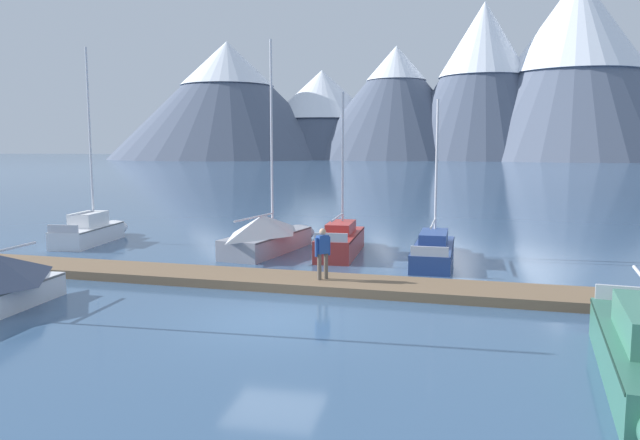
% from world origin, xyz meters
% --- Properties ---
extents(ground_plane, '(700.00, 700.00, 0.00)m').
position_xyz_m(ground_plane, '(0.00, 0.00, 0.00)').
color(ground_plane, '#38567A').
extents(mountain_west_summit, '(92.58, 92.58, 45.62)m').
position_xyz_m(mountain_west_summit, '(-80.20, 212.26, 23.59)').
color(mountain_west_summit, '#4C566B').
rests_on(mountain_west_summit, ground).
extents(mountain_central_massif, '(73.48, 73.48, 35.29)m').
position_xyz_m(mountain_central_massif, '(-44.78, 225.15, 18.88)').
color(mountain_central_massif, '#424C60').
rests_on(mountain_central_massif, ground).
extents(mountain_shoulder_ridge, '(70.82, 70.82, 42.49)m').
position_xyz_m(mountain_shoulder_ridge, '(-14.43, 216.84, 21.67)').
color(mountain_shoulder_ridge, '#4C566B').
rests_on(mountain_shoulder_ridge, ground).
extents(mountain_east_summit, '(64.34, 64.34, 56.58)m').
position_xyz_m(mountain_east_summit, '(17.22, 214.22, 29.83)').
color(mountain_east_summit, '#4C566B').
rests_on(mountain_east_summit, ground).
extents(mountain_rear_spur, '(84.43, 84.43, 64.62)m').
position_xyz_m(mountain_rear_spur, '(48.76, 214.85, 34.45)').
color(mountain_rear_spur, slate).
rests_on(mountain_rear_spur, ground).
extents(dock, '(29.08, 3.96, 0.30)m').
position_xyz_m(dock, '(0.00, 4.00, 0.15)').
color(dock, brown).
rests_on(dock, ground).
extents(sailboat_nearest_berth, '(1.97, 5.94, 9.31)m').
position_xyz_m(sailboat_nearest_berth, '(-12.37, 11.10, 0.59)').
color(sailboat_nearest_berth, white).
rests_on(sailboat_nearest_berth, ground).
extents(sailboat_mid_dock_port, '(3.10, 7.15, 9.24)m').
position_xyz_m(sailboat_mid_dock_port, '(-3.17, 10.33, 0.79)').
color(sailboat_mid_dock_port, '#93939E').
rests_on(sailboat_mid_dock_port, ground).
extents(sailboat_mid_dock_starboard, '(1.56, 5.83, 6.96)m').
position_xyz_m(sailboat_mid_dock_starboard, '(0.04, 10.50, 0.58)').
color(sailboat_mid_dock_starboard, '#B2332D').
rests_on(sailboat_mid_dock_starboard, ground).
extents(sailboat_far_berth, '(1.73, 6.61, 6.54)m').
position_xyz_m(sailboat_far_berth, '(4.02, 9.62, 0.49)').
color(sailboat_far_berth, navy).
rests_on(sailboat_far_berth, ground).
extents(person_on_dock, '(0.44, 0.44, 1.69)m').
position_xyz_m(person_on_dock, '(0.53, 3.90, 1.26)').
color(person_on_dock, brown).
rests_on(person_on_dock, dock).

